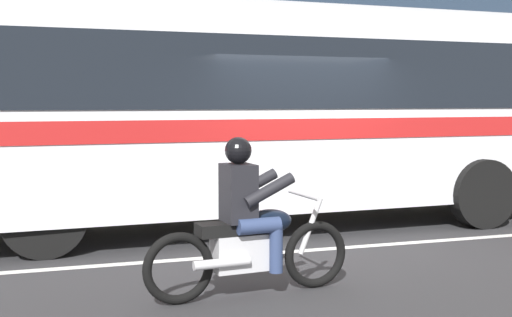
# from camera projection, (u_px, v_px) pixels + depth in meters

# --- Properties ---
(ground_plane) EXTENTS (60.00, 60.00, 0.00)m
(ground_plane) POSITION_uv_depth(u_px,v_px,m) (302.00, 240.00, 9.02)
(ground_plane) COLOR #2B2B2D
(sidewalk_curb) EXTENTS (28.00, 3.80, 0.15)m
(sidewalk_curb) POSITION_uv_depth(u_px,v_px,m) (213.00, 188.00, 13.86)
(sidewalk_curb) COLOR #A39E93
(sidewalk_curb) RESTS_ON ground_plane
(lane_center_stripe) EXTENTS (26.60, 0.14, 0.01)m
(lane_center_stripe) POSITION_uv_depth(u_px,v_px,m) (320.00, 249.00, 8.45)
(lane_center_stripe) COLOR silver
(lane_center_stripe) RESTS_ON ground_plane
(transit_bus) EXTENTS (10.81, 2.97, 3.22)m
(transit_bus) POSITION_uv_depth(u_px,v_px,m) (271.00, 102.00, 9.98)
(transit_bus) COLOR silver
(transit_bus) RESTS_ON ground_plane
(motorcycle_with_rider) EXTENTS (2.14, 0.64, 1.56)m
(motorcycle_with_rider) POSITION_uv_depth(u_px,v_px,m) (249.00, 230.00, 6.41)
(motorcycle_with_rider) COLOR black
(motorcycle_with_rider) RESTS_ON ground_plane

